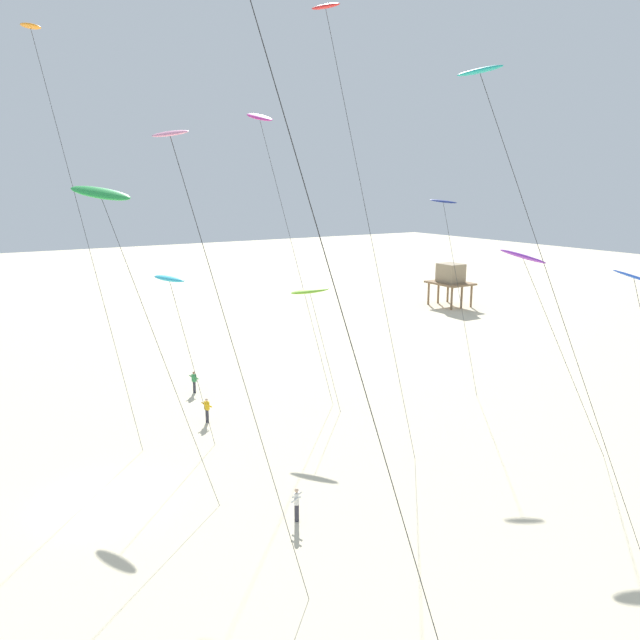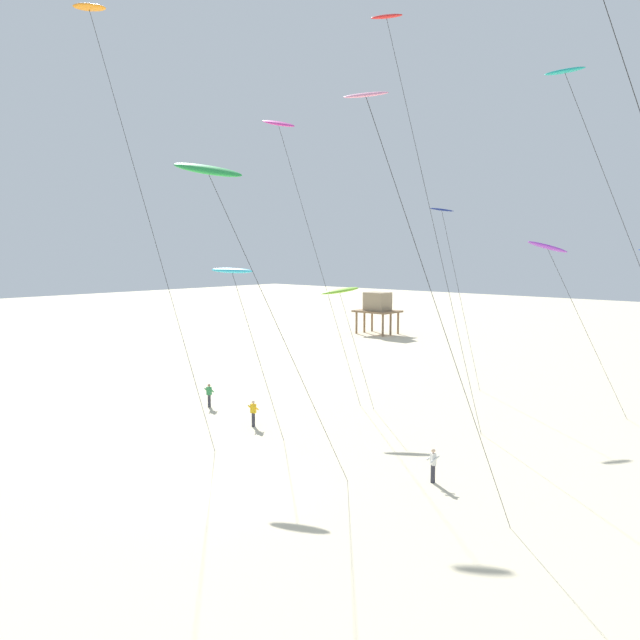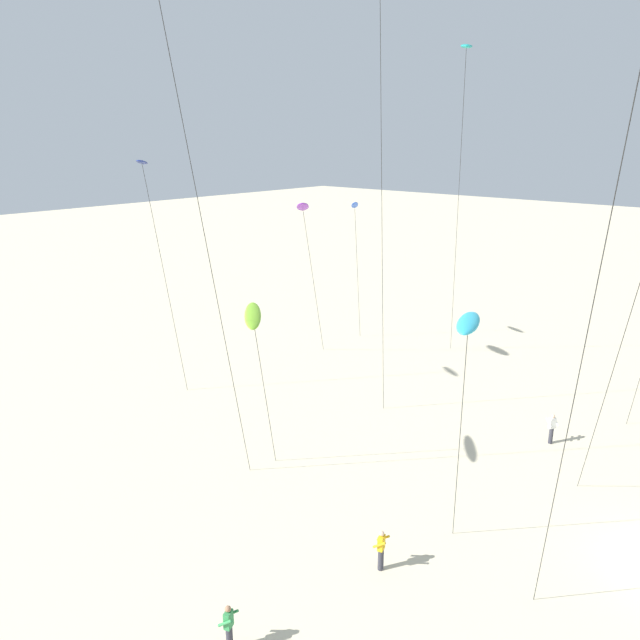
% 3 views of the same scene
% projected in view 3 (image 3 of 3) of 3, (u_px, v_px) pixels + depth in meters
% --- Properties ---
extents(kite_blue, '(3.80, 2.30, 11.27)m').
position_uv_depth(kite_blue, '(355.00, 208.00, 43.34)').
color(kite_blue, blue).
rests_on(kite_blue, ground).
extents(kite_purple, '(6.11, 3.60, 11.87)m').
position_uv_depth(kite_purple, '(303.00, 208.00, 37.99)').
color(kite_purple, purple).
rests_on(kite_purple, ground).
extents(kite_lime, '(3.47, 2.44, 8.70)m').
position_uv_depth(kite_lime, '(253.00, 317.00, 25.67)').
color(kite_lime, '#8CD833').
rests_on(kite_lime, ground).
extents(kite_cyan, '(4.17, 2.21, 10.16)m').
position_uv_depth(kite_cyan, '(468.00, 324.00, 19.07)').
color(kite_cyan, '#33BFE0').
rests_on(kite_cyan, ground).
extents(kite_navy, '(3.78, 2.40, 14.49)m').
position_uv_depth(kite_navy, '(143.00, 169.00, 31.86)').
color(kite_navy, navy).
rests_on(kite_navy, ground).
extents(kite_teal, '(8.37, 4.47, 20.51)m').
position_uv_depth(kite_teal, '(466.00, 55.00, 33.27)').
color(kite_teal, teal).
rests_on(kite_teal, ground).
extents(kite_flyer_nearest, '(0.72, 0.72, 1.67)m').
position_uv_depth(kite_flyer_nearest, '(552.00, 428.00, 31.85)').
color(kite_flyer_nearest, '#33333D').
rests_on(kite_flyer_nearest, ground).
extents(kite_flyer_middle, '(0.65, 0.63, 1.67)m').
position_uv_depth(kite_flyer_middle, '(381.00, 549.00, 22.50)').
color(kite_flyer_middle, '#33333D').
rests_on(kite_flyer_middle, ground).
extents(kite_flyer_furthest, '(0.68, 0.67, 1.67)m').
position_uv_depth(kite_flyer_furthest, '(229.00, 627.00, 18.94)').
color(kite_flyer_furthest, '#33333D').
rests_on(kite_flyer_furthest, ground).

